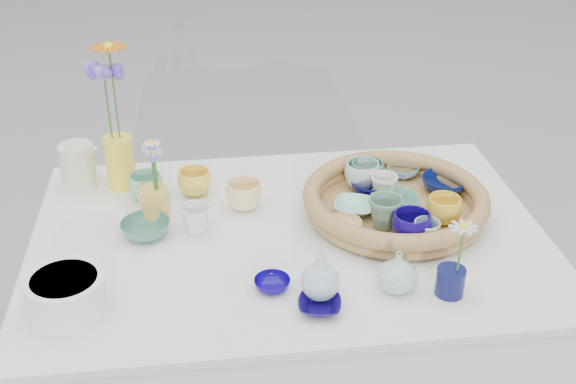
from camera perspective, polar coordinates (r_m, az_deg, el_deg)
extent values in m
imported|color=#070655|center=(1.93, 6.62, 0.47)|extent=(0.14, 0.14, 0.04)
imported|color=#081550|center=(1.97, 12.25, 0.65)|extent=(0.14, 0.14, 0.04)
imported|color=yellow|center=(1.82, 12.21, -1.38)|extent=(0.12, 0.12, 0.07)
imported|color=#42856A|center=(1.87, 8.44, -0.79)|extent=(0.12, 0.12, 0.03)
imported|color=slate|center=(1.77, 7.67, -1.62)|extent=(0.10, 0.10, 0.08)
imported|color=#86C8AE|center=(1.84, 5.26, -1.19)|extent=(0.13, 0.13, 0.03)
imported|color=silver|center=(1.94, 5.88, 1.34)|extent=(0.11, 0.11, 0.08)
imported|color=silver|center=(1.90, 7.56, 0.39)|extent=(0.10, 0.10, 0.07)
imported|color=#7DB0E7|center=(2.03, 9.06, 1.66)|extent=(0.10, 0.10, 0.03)
imported|color=#110461|center=(1.73, 9.73, -2.77)|extent=(0.11, 0.11, 0.07)
imported|color=#EED585|center=(1.76, 4.39, -2.73)|extent=(0.11, 0.11, 0.03)
imported|color=#A9D6C1|center=(1.73, 10.88, -3.16)|extent=(0.08, 0.08, 0.06)
imported|color=#44895D|center=(1.95, 6.26, 1.43)|extent=(0.12, 0.12, 0.07)
imported|color=yellow|center=(1.95, -7.39, 0.76)|extent=(0.09, 0.09, 0.07)
imported|color=#FFDC95|center=(1.88, -3.49, -0.27)|extent=(0.10, 0.10, 0.07)
imported|color=#3D7861|center=(1.80, -11.18, -2.85)|extent=(0.14, 0.14, 0.04)
imported|color=silver|center=(1.79, -7.31, -2.12)|extent=(0.08, 0.08, 0.07)
imported|color=#0D0075|center=(1.59, -1.26, -7.28)|extent=(0.10, 0.10, 0.03)
imported|color=#7CBA9B|center=(1.95, -11.16, 0.43)|extent=(0.12, 0.12, 0.07)
imported|color=#10064D|center=(1.54, 2.52, -8.95)|extent=(0.11, 0.11, 0.02)
imported|color=#9DC7B2|center=(1.59, 8.66, -6.21)|extent=(0.12, 0.12, 0.09)
cylinder|color=#0D1145|center=(1.61, 12.70, -6.91)|extent=(0.07, 0.07, 0.06)
cylinder|color=yellow|center=(2.01, -13.12, 2.30)|extent=(0.09, 0.09, 0.15)
cylinder|color=gold|center=(1.86, -10.52, -0.89)|extent=(0.10, 0.10, 0.08)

